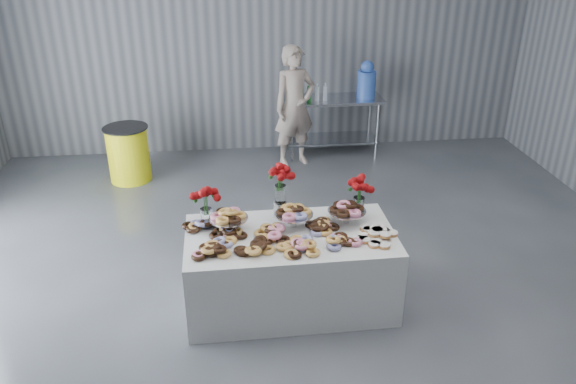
% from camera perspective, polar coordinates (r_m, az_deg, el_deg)
% --- Properties ---
extents(ground, '(9.00, 9.00, 0.00)m').
position_cam_1_polar(ground, '(5.22, 2.06, -13.57)').
color(ground, '#3C3F45').
rests_on(ground, ground).
extents(room_walls, '(8.04, 9.04, 4.02)m').
position_cam_1_polar(room_walls, '(4.12, -1.41, 16.47)').
color(room_walls, slate).
rests_on(room_walls, ground).
extents(display_table, '(1.91, 1.03, 0.75)m').
position_cam_1_polar(display_table, '(5.29, 0.24, -7.82)').
color(display_table, white).
rests_on(display_table, ground).
extents(prep_table, '(1.50, 0.60, 0.90)m').
position_cam_1_polar(prep_table, '(8.66, 4.53, 7.70)').
color(prep_table, silver).
rests_on(prep_table, ground).
extents(donut_mounds, '(1.82, 0.82, 0.09)m').
position_cam_1_polar(donut_mounds, '(5.03, 0.31, -4.15)').
color(donut_mounds, '#E4B553').
rests_on(donut_mounds, display_table).
extents(cake_stand_left, '(0.36, 0.36, 0.17)m').
position_cam_1_polar(cake_stand_left, '(5.12, -6.09, -2.49)').
color(cake_stand_left, silver).
rests_on(cake_stand_left, display_table).
extents(cake_stand_mid, '(0.36, 0.36, 0.17)m').
position_cam_1_polar(cake_stand_mid, '(5.16, 0.58, -2.10)').
color(cake_stand_mid, silver).
rests_on(cake_stand_mid, display_table).
extents(cake_stand_right, '(0.36, 0.36, 0.17)m').
position_cam_1_polar(cake_stand_right, '(5.25, 6.00, -1.77)').
color(cake_stand_right, silver).
rests_on(cake_stand_right, display_table).
extents(danish_pile, '(0.48, 0.48, 0.11)m').
position_cam_1_polar(danish_pile, '(5.08, 8.90, -4.04)').
color(danish_pile, white).
rests_on(danish_pile, display_table).
extents(bouquet_left, '(0.26, 0.26, 0.42)m').
position_cam_1_polar(bouquet_left, '(5.15, -8.43, -0.55)').
color(bouquet_left, white).
rests_on(bouquet_left, display_table).
extents(bouquet_right, '(0.26, 0.26, 0.42)m').
position_cam_1_polar(bouquet_right, '(5.34, 7.30, 0.56)').
color(bouquet_right, white).
rests_on(bouquet_right, display_table).
extents(bouquet_center, '(0.26, 0.26, 0.57)m').
position_cam_1_polar(bouquet_center, '(5.22, -0.79, 1.17)').
color(bouquet_center, silver).
rests_on(bouquet_center, display_table).
extents(water_jug, '(0.28, 0.28, 0.55)m').
position_cam_1_polar(water_jug, '(8.62, 7.98, 11.12)').
color(water_jug, '#4374E6').
rests_on(water_jug, prep_table).
extents(drink_bottles, '(0.54, 0.08, 0.27)m').
position_cam_1_polar(drink_bottles, '(8.39, 2.57, 10.12)').
color(drink_bottles, '#268C33').
rests_on(drink_bottles, prep_table).
extents(person, '(0.75, 0.62, 1.77)m').
position_cam_1_polar(person, '(8.21, 0.67, 8.67)').
color(person, '#CC8C93').
rests_on(person, ground).
extents(trash_barrel, '(0.61, 0.61, 0.78)m').
position_cam_1_polar(trash_barrel, '(8.11, -15.90, 3.76)').
color(trash_barrel, '#FFF915').
rests_on(trash_barrel, ground).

